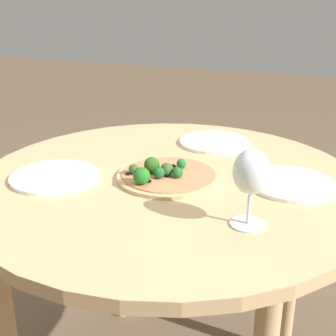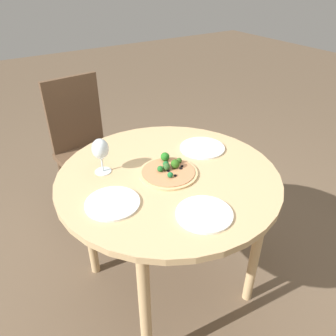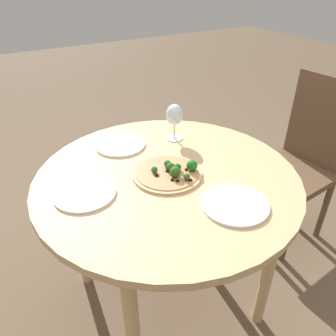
{
  "view_description": "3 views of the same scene",
  "coord_description": "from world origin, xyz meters",
  "px_view_note": "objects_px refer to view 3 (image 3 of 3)",
  "views": [
    {
      "loc": [
        0.39,
        -1.07,
        1.25
      ],
      "look_at": [
        -0.0,
        -0.0,
        0.8
      ],
      "focal_mm": 50.0,
      "sensor_mm": 36.0,
      "label": 1
    },
    {
      "loc": [
        0.69,
        1.06,
        1.61
      ],
      "look_at": [
        -0.0,
        -0.0,
        0.8
      ],
      "focal_mm": 35.0,
      "sensor_mm": 36.0,
      "label": 2
    },
    {
      "loc": [
        -0.92,
        0.53,
        1.48
      ],
      "look_at": [
        -0.0,
        -0.0,
        0.8
      ],
      "focal_mm": 35.0,
      "sensor_mm": 36.0,
      "label": 3
    }
  ],
  "objects_px": {
    "chair": "(301,158)",
    "wine_glass": "(175,116)",
    "pizza": "(170,172)",
    "plate_near": "(235,204)",
    "plate_far": "(120,145)",
    "plate_side": "(85,193)"
  },
  "relations": [
    {
      "from": "chair",
      "to": "plate_side",
      "type": "distance_m",
      "value": 1.28
    },
    {
      "from": "pizza",
      "to": "plate_near",
      "type": "distance_m",
      "value": 0.29
    },
    {
      "from": "chair",
      "to": "pizza",
      "type": "height_order",
      "value": "chair"
    },
    {
      "from": "chair",
      "to": "plate_far",
      "type": "height_order",
      "value": "chair"
    },
    {
      "from": "plate_far",
      "to": "plate_near",
      "type": "bearing_deg",
      "value": -164.03
    },
    {
      "from": "pizza",
      "to": "plate_side",
      "type": "relative_size",
      "value": 1.22
    },
    {
      "from": "pizza",
      "to": "plate_side",
      "type": "height_order",
      "value": "pizza"
    },
    {
      "from": "wine_glass",
      "to": "plate_near",
      "type": "bearing_deg",
      "value": 171.76
    },
    {
      "from": "wine_glass",
      "to": "pizza",
      "type": "bearing_deg",
      "value": 145.86
    },
    {
      "from": "chair",
      "to": "plate_side",
      "type": "height_order",
      "value": "chair"
    },
    {
      "from": "chair",
      "to": "plate_near",
      "type": "height_order",
      "value": "chair"
    },
    {
      "from": "plate_side",
      "to": "pizza",
      "type": "bearing_deg",
      "value": -97.95
    },
    {
      "from": "plate_near",
      "to": "chair",
      "type": "bearing_deg",
      "value": -66.43
    },
    {
      "from": "chair",
      "to": "wine_glass",
      "type": "xyz_separation_m",
      "value": [
        0.16,
        0.76,
        0.37
      ]
    },
    {
      "from": "chair",
      "to": "wine_glass",
      "type": "distance_m",
      "value": 0.86
    },
    {
      "from": "chair",
      "to": "wine_glass",
      "type": "bearing_deg",
      "value": -107.22
    },
    {
      "from": "chair",
      "to": "plate_far",
      "type": "bearing_deg",
      "value": -107.86
    },
    {
      "from": "plate_near",
      "to": "plate_far",
      "type": "relative_size",
      "value": 1.04
    },
    {
      "from": "wine_glass",
      "to": "plate_far",
      "type": "distance_m",
      "value": 0.28
    },
    {
      "from": "chair",
      "to": "pizza",
      "type": "xyz_separation_m",
      "value": [
        -0.09,
        0.93,
        0.26
      ]
    },
    {
      "from": "wine_glass",
      "to": "plate_near",
      "type": "distance_m",
      "value": 0.54
    },
    {
      "from": "plate_near",
      "to": "plate_side",
      "type": "bearing_deg",
      "value": 52.9
    }
  ]
}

